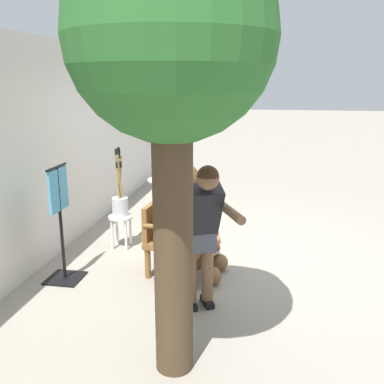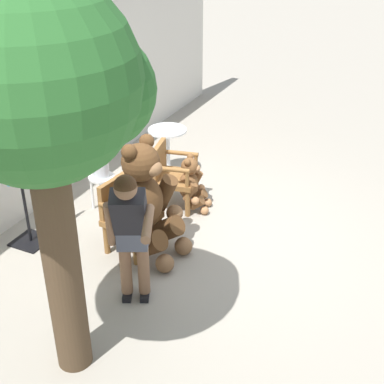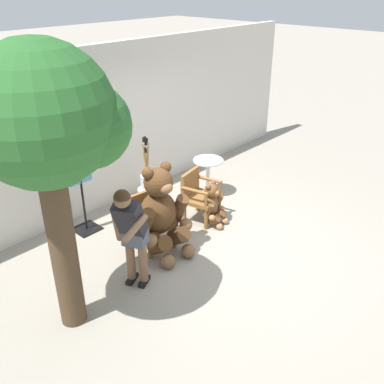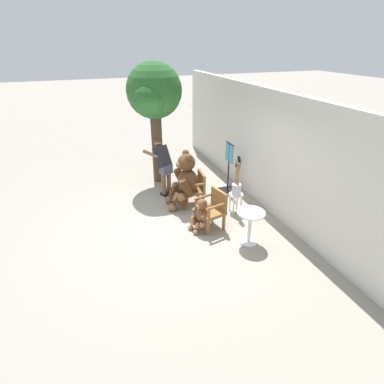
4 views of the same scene
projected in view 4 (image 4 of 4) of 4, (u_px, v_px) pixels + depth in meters
name	position (u px, v px, depth m)	size (l,w,h in m)	color
ground_plane	(173.00, 220.00, 6.97)	(60.00, 60.00, 0.00)	gray
back_wall	(269.00, 151.00, 7.07)	(10.00, 0.16, 2.80)	beige
wooden_chair_left	(195.00, 188.00, 7.45)	(0.61, 0.57, 0.86)	brown
wooden_chair_right	(213.00, 208.00, 6.53)	(0.66, 0.63, 0.86)	brown
teddy_bear_large	(185.00, 180.00, 7.28)	(0.86, 0.84, 1.42)	#4C3019
teddy_bear_small	(201.00, 215.00, 6.47)	(0.47, 0.47, 0.76)	brown
person_visitor	(163.00, 162.00, 7.77)	(0.68, 0.69, 1.54)	black
white_stool	(236.00, 198.00, 7.19)	(0.34, 0.34, 0.46)	white
brush_bucket	(237.00, 186.00, 7.05)	(0.22, 0.22, 0.96)	silver
round_side_table	(250.00, 224.00, 6.02)	(0.56, 0.56, 0.72)	silver
patio_tree	(154.00, 95.00, 7.78)	(1.53, 1.46, 3.30)	#473523
clothing_display_stand	(229.00, 166.00, 8.03)	(0.44, 0.40, 1.36)	black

